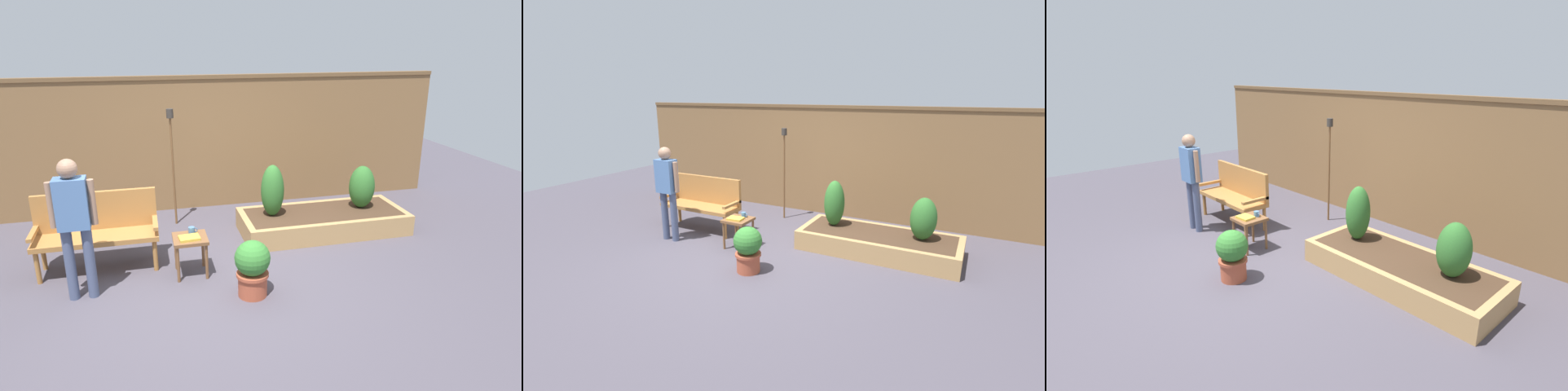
# 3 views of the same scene
# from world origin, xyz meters

# --- Properties ---
(ground_plane) EXTENTS (14.00, 14.00, 0.00)m
(ground_plane) POSITION_xyz_m (0.00, 0.00, 0.00)
(ground_plane) COLOR #47424C
(fence_back) EXTENTS (8.40, 0.14, 2.16)m
(fence_back) POSITION_xyz_m (0.00, 2.60, 1.09)
(fence_back) COLOR brown
(fence_back) RESTS_ON ground_plane
(garden_bench) EXTENTS (1.44, 0.48, 0.94)m
(garden_bench) POSITION_xyz_m (-1.39, 0.72, 0.54)
(garden_bench) COLOR #A87038
(garden_bench) RESTS_ON ground_plane
(side_table) EXTENTS (0.40, 0.40, 0.48)m
(side_table) POSITION_xyz_m (-0.32, 0.25, 0.40)
(side_table) COLOR brown
(side_table) RESTS_ON ground_plane
(cup_on_table) EXTENTS (0.11, 0.08, 0.08)m
(cup_on_table) POSITION_xyz_m (-0.29, 0.35, 0.52)
(cup_on_table) COLOR teal
(cup_on_table) RESTS_ON side_table
(book_on_table) EXTENTS (0.25, 0.20, 0.03)m
(book_on_table) POSITION_xyz_m (-0.33, 0.19, 0.49)
(book_on_table) COLOR gold
(book_on_table) RESTS_ON side_table
(potted_boxwood) EXTENTS (0.39, 0.39, 0.64)m
(potted_boxwood) POSITION_xyz_m (0.28, -0.41, 0.35)
(potted_boxwood) COLOR #A84C33
(potted_boxwood) RESTS_ON ground_plane
(raised_planter_bed) EXTENTS (2.40, 1.00, 0.30)m
(raised_planter_bed) POSITION_xyz_m (1.69, 1.09, 0.15)
(raised_planter_bed) COLOR #AD8451
(raised_planter_bed) RESTS_ON ground_plane
(shrub_near_bench) EXTENTS (0.33, 0.33, 0.74)m
(shrub_near_bench) POSITION_xyz_m (0.94, 1.14, 0.67)
(shrub_near_bench) COLOR brown
(shrub_near_bench) RESTS_ON raised_planter_bed
(shrub_far_corner) EXTENTS (0.37, 0.37, 0.63)m
(shrub_far_corner) POSITION_xyz_m (2.31, 1.14, 0.62)
(shrub_far_corner) COLOR brown
(shrub_far_corner) RESTS_ON raised_planter_bed
(tiki_torch) EXTENTS (0.10, 0.10, 1.75)m
(tiki_torch) POSITION_xyz_m (-0.37, 1.91, 1.19)
(tiki_torch) COLOR brown
(tiki_torch) RESTS_ON ground_plane
(person_by_bench) EXTENTS (0.47, 0.20, 1.56)m
(person_by_bench) POSITION_xyz_m (-1.52, -0.00, 0.93)
(person_by_bench) COLOR #475170
(person_by_bench) RESTS_ON ground_plane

